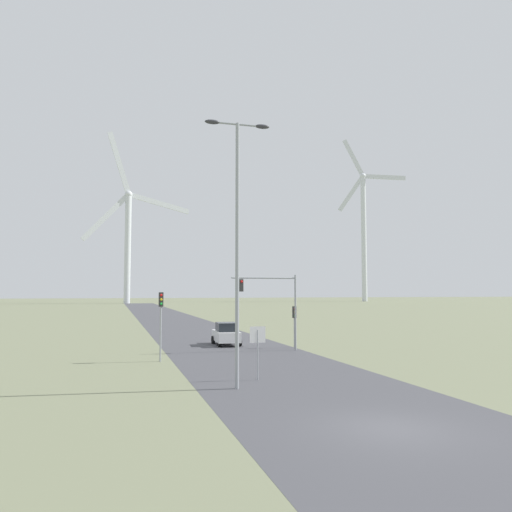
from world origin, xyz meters
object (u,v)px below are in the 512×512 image
traffic_light_post_near_right (295,317)px  stop_sign_near (258,342)px  traffic_light_post_near_left (161,311)px  wind_turbine_center (364,226)px  car_approaching (226,334)px  wind_turbine_left (128,233)px  streetlamp (237,224)px  traffic_light_mast_overhead (273,296)px

traffic_light_post_near_right → stop_sign_near: bearing=-117.7°
traffic_light_post_near_left → wind_turbine_center: (99.53, 158.93, 29.01)m
wind_turbine_center → car_approaching: bearing=-121.8°
wind_turbine_left → wind_turbine_center: 98.55m
streetlamp → wind_turbine_left: wind_turbine_left is taller
traffic_light_post_near_left → traffic_light_post_near_right: 11.74m
stop_sign_near → wind_turbine_left: size_ratio=0.04×
car_approaching → stop_sign_near: bearing=-97.0°
traffic_light_mast_overhead → wind_turbine_left: size_ratio=0.09×
car_approaching → wind_turbine_left: bearing=91.8°
traffic_light_post_near_right → streetlamp: bearing=-119.4°
streetlamp → wind_turbine_left: 160.59m
traffic_light_post_near_left → traffic_light_mast_overhead: traffic_light_mast_overhead is taller
streetlamp → traffic_light_post_near_left: bearing=104.7°
traffic_light_post_near_left → wind_turbine_center: size_ratio=0.06×
wind_turbine_center → traffic_light_post_near_left: bearing=-122.1°
traffic_light_post_near_left → car_approaching: traffic_light_post_near_left is taller
car_approaching → streetlamp: bearing=-101.0°
traffic_light_post_near_left → wind_turbine_center: wind_turbine_center is taller
traffic_light_post_near_left → wind_turbine_center: 189.75m
stop_sign_near → wind_turbine_center: bearing=60.2°
traffic_light_post_near_left → car_approaching: size_ratio=1.03×
streetlamp → traffic_light_mast_overhead: (5.87, 12.95, -3.41)m
traffic_light_post_near_right → traffic_light_mast_overhead: bearing=-145.9°
traffic_light_mast_overhead → wind_turbine_left: (-6.76, 146.66, 21.05)m
traffic_light_post_near_right → car_approaching: (-4.67, 3.42, -1.44)m
streetlamp → stop_sign_near: streetlamp is taller
streetlamp → wind_turbine_center: size_ratio=0.18×
stop_sign_near → traffic_light_post_near_left: traffic_light_post_near_left is taller
traffic_light_post_near_right → wind_turbine_left: size_ratio=0.05×
stop_sign_near → car_approaching: 16.22m
streetlamp → stop_sign_near: size_ratio=4.66×
traffic_light_post_near_right → wind_turbine_left: bearing=93.6°
traffic_light_post_near_right → traffic_light_mast_overhead: 3.25m
traffic_light_mast_overhead → wind_turbine_center: 182.59m
streetlamp → traffic_light_post_near_right: (8.16, 14.50, -5.12)m
traffic_light_post_near_right → wind_turbine_center: (88.82, 154.17, 29.82)m
stop_sign_near → wind_turbine_left: (-2.41, 157.77, 23.26)m
traffic_light_post_near_right → car_approaching: size_ratio=0.76×
stop_sign_near → wind_turbine_left: 159.49m
stop_sign_near → traffic_light_post_near_right: (6.65, 12.65, 0.51)m
traffic_light_post_near_left → wind_turbine_left: bearing=89.4°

